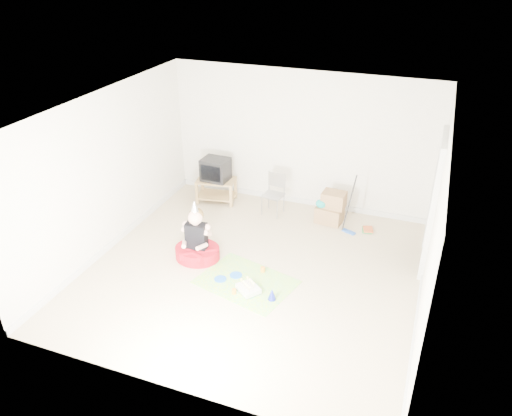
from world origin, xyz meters
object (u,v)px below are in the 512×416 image
(folding_chair, at_px, (273,195))
(tv_stand, at_px, (216,188))
(cardboard_boxes, at_px, (331,208))
(birthday_cake, at_px, (248,289))
(crt_tv, at_px, (216,169))
(seated_woman, at_px, (197,246))

(folding_chair, bearing_deg, tv_stand, 175.08)
(cardboard_boxes, bearing_deg, birthday_cake, -104.66)
(tv_stand, bearing_deg, birthday_cake, -56.62)
(cardboard_boxes, bearing_deg, crt_tv, 179.03)
(tv_stand, bearing_deg, folding_chair, -4.92)
(folding_chair, bearing_deg, cardboard_boxes, 3.45)
(tv_stand, bearing_deg, seated_woman, -74.20)
(tv_stand, distance_m, crt_tv, 0.40)
(cardboard_boxes, xyz_separation_m, seated_woman, (-1.74, -1.93, -0.06))
(crt_tv, distance_m, seated_woman, 2.09)
(crt_tv, relative_size, cardboard_boxes, 0.84)
(folding_chair, xyz_separation_m, seated_woman, (-0.65, -1.86, -0.16))
(birthday_cake, bearing_deg, seated_woman, 153.80)
(folding_chair, distance_m, cardboard_boxes, 1.09)
(seated_woman, bearing_deg, birthday_cake, -26.20)
(cardboard_boxes, bearing_deg, folding_chair, -176.55)
(crt_tv, bearing_deg, folding_chair, -2.30)
(tv_stand, xyz_separation_m, folding_chair, (1.21, -0.10, 0.11))
(birthday_cake, bearing_deg, crt_tv, 123.38)
(cardboard_boxes, height_order, birthday_cake, cardboard_boxes)
(folding_chair, xyz_separation_m, birthday_cake, (0.44, -2.40, -0.34))
(cardboard_boxes, xyz_separation_m, birthday_cake, (-0.65, -2.47, -0.24))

